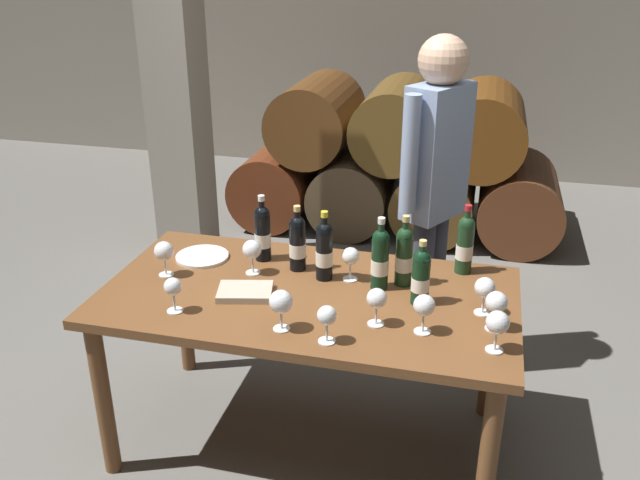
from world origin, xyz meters
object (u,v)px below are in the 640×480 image
Objects in this scene: wine_bottle_6 at (297,242)px; wine_glass_0 at (327,317)px; wine_glass_1 at (164,252)px; wine_glass_5 at (496,303)px; wine_glass_2 at (281,303)px; serving_plate at (202,257)px; wine_glass_6 at (173,288)px; wine_glass_7 at (377,300)px; wine_glass_9 at (485,288)px; wine_bottle_5 at (263,232)px; sommelier_presenting at (435,178)px; wine_bottle_0 at (465,244)px; wine_bottle_4 at (421,276)px; wine_glass_3 at (498,324)px; dining_table at (308,311)px; wine_bottle_3 at (380,258)px; wine_bottle_1 at (324,250)px; wine_bottle_2 at (404,255)px; wine_glass_10 at (351,257)px; wine_glass_8 at (424,306)px; wine_glass_4 at (252,250)px; tasting_notebook at (245,292)px.

wine_bottle_6 is 2.04× the size of wine_glass_0.
wine_glass_1 reaches higher than wine_glass_5.
wine_glass_2 reaches higher than serving_plate.
wine_glass_7 is (0.78, 0.09, 0.00)m from wine_glass_6.
wine_glass_9 is (0.54, 0.35, 0.00)m from wine_glass_0.
sommelier_presenting is at bearing 34.73° from wine_bottle_5.
wine_glass_1 reaches higher than wine_glass_6.
wine_bottle_0 is 0.61m from wine_glass_7.
wine_bottle_4 reaches higher than wine_glass_9.
wine_bottle_0 is at bearing 11.90° from wine_bottle_6.
wine_bottle_5 is at bearing 165.33° from wine_glass_9.
serving_plate is (-1.31, 0.46, -0.10)m from wine_glass_3.
wine_glass_1 is at bearing 175.59° from wine_glass_5.
wine_bottle_4 is 1.69× the size of wine_glass_2.
dining_table is 0.37m from wine_glass_2.
wine_glass_5 is at bearing 22.19° from wine_glass_0.
wine_bottle_1 is at bearing 173.63° from wine_bottle_3.
wine_glass_3 is (0.38, -0.43, -0.02)m from wine_bottle_2.
wine_glass_0 reaches higher than wine_glass_6.
wine_glass_5 reaches higher than wine_glass_0.
wine_bottle_3 is at bearing -17.21° from wine_glass_10.
wine_glass_8 is (0.18, -0.01, 0.00)m from wine_glass_7.
serving_plate is (-1.16, -0.15, -0.13)m from wine_bottle_0.
wine_glass_2 is 0.49m from wine_glass_10.
dining_table is 0.57m from wine_glass_8.
wine_bottle_3 is 2.09× the size of wine_glass_7.
wine_glass_5 is at bearing -20.00° from wine_bottle_6.
wine_bottle_2 is at bearing 68.44° from wine_glass_0.
serving_plate is (-0.70, 0.05, -0.10)m from wine_glass_10.
wine_glass_5 is at bearing 7.98° from wine_glass_6.
wine_glass_7 is at bearing -154.55° from wine_glass_9.
wine_glass_1 is at bearing -178.65° from wine_bottle_4.
sommelier_presenting is at bearing 29.15° from serving_plate.
wine_glass_0 is at bearing -87.91° from wine_glass_10.
wine_bottle_1 is at bearing 151.06° from wine_glass_3.
wine_glass_3 is at bearing -48.12° from wine_bottle_2.
wine_glass_7 reaches higher than dining_table.
wine_bottle_2 is 1.98× the size of wine_glass_4.
wine_glass_6 is at bearing -115.43° from wine_glass_4.
wine_glass_9 is 0.58m from wine_glass_10.
wine_glass_10 is (-0.60, 0.26, -0.00)m from wine_glass_5.
wine_glass_4 is 1.02× the size of wine_glass_9.
wine_glass_9 is at bearing -27.09° from wine_bottle_2.
wine_glass_10 is at bearing -175.47° from wine_bottle_2.
wine_glass_8 is (0.77, -0.31, -0.00)m from wine_glass_4.
wine_bottle_3 is 1.43× the size of tasting_notebook.
wine_glass_4 is at bearing 17.40° from wine_glass_1.
wine_bottle_3 reaches higher than wine_glass_1.
wine_glass_2 reaches higher than dining_table.
wine_bottle_6 reaches higher than wine_glass_2.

